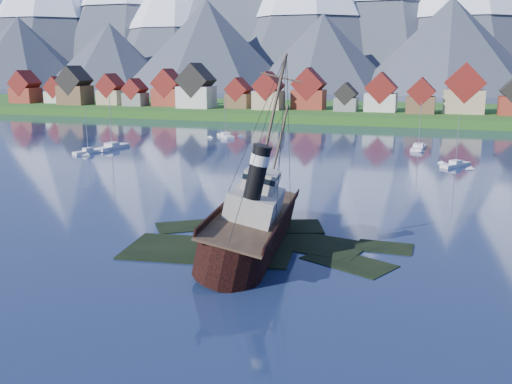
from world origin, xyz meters
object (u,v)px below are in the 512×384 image
(sailboat_a, at_px, (112,148))
(sailboat_b, at_px, (88,152))
(tugboat_wreck, at_px, (251,220))
(sailboat_c, at_px, (226,136))
(sailboat_e, at_px, (418,148))
(sailboat_d, at_px, (456,165))

(sailboat_a, relative_size, sailboat_b, 1.25)
(tugboat_wreck, relative_size, sailboat_c, 2.44)
(sailboat_c, bearing_deg, sailboat_e, -46.29)
(sailboat_e, bearing_deg, sailboat_d, -65.09)
(tugboat_wreck, distance_m, sailboat_e, 82.71)
(sailboat_d, relative_size, sailboat_e, 0.89)
(sailboat_b, bearing_deg, tugboat_wreck, -21.27)
(sailboat_a, height_order, sailboat_e, sailboat_a)
(tugboat_wreck, relative_size, sailboat_a, 2.18)
(sailboat_c, bearing_deg, sailboat_d, -64.49)
(sailboat_b, xyz_separation_m, sailboat_e, (70.59, 29.98, 0.01))
(tugboat_wreck, bearing_deg, sailboat_b, 130.74)
(tugboat_wreck, xyz_separation_m, sailboat_d, (22.22, 59.73, -2.58))
(sailboat_b, bearing_deg, sailboat_d, 27.07)
(tugboat_wreck, xyz_separation_m, sailboat_e, (14.12, 81.46, -2.57))
(sailboat_b, distance_m, sailboat_d, 79.12)
(sailboat_e, bearing_deg, sailboat_c, 177.40)
(sailboat_b, distance_m, sailboat_e, 76.70)
(sailboat_d, bearing_deg, sailboat_b, -138.67)
(sailboat_d, distance_m, sailboat_e, 23.19)
(sailboat_a, height_order, sailboat_b, sailboat_a)
(tugboat_wreck, height_order, sailboat_e, tugboat_wreck)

